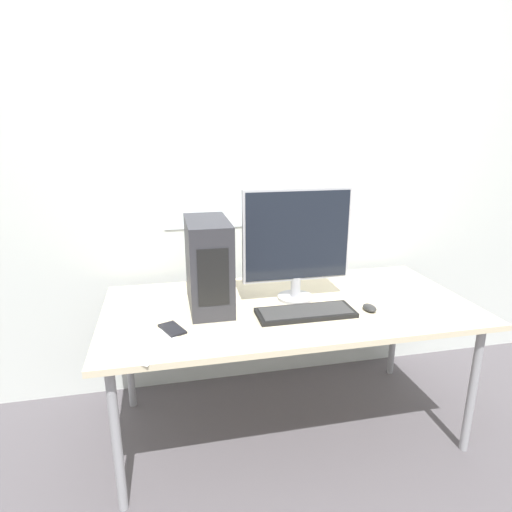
{
  "coord_description": "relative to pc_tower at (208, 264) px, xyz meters",
  "views": [
    {
      "loc": [
        -0.58,
        -1.45,
        1.54
      ],
      "look_at": [
        -0.17,
        0.44,
        0.97
      ],
      "focal_mm": 30.0,
      "sensor_mm": 36.0,
      "label": 1
    }
  ],
  "objects": [
    {
      "name": "mouse",
      "position": [
        0.74,
        -0.22,
        -0.2
      ],
      "size": [
        0.06,
        0.09,
        0.03
      ],
      "color": "#2D2D2D",
      "rests_on": "desk"
    },
    {
      "name": "keyboard",
      "position": [
        0.43,
        -0.2,
        -0.2
      ],
      "size": [
        0.46,
        0.18,
        0.02
      ],
      "color": "black",
      "rests_on": "desk"
    },
    {
      "name": "wall_back",
      "position": [
        0.39,
        0.51,
        0.42
      ],
      "size": [
        8.0,
        0.07,
        2.7
      ],
      "color": "silver",
      "rests_on": "ground_plane"
    },
    {
      "name": "ground_plane",
      "position": [
        0.39,
        -0.51,
        -0.93
      ],
      "size": [
        14.0,
        14.0,
        0.0
      ],
      "primitive_type": "plane",
      "color": "#565156"
    },
    {
      "name": "pc_tower",
      "position": [
        0.0,
        0.0,
        0.0
      ],
      "size": [
        0.2,
        0.4,
        0.43
      ],
      "color": "#2D2D33",
      "rests_on": "desk"
    },
    {
      "name": "cell_phone",
      "position": [
        -0.19,
        -0.23,
        -0.21
      ],
      "size": [
        0.12,
        0.16,
        0.01
      ],
      "rotation": [
        0.0,
        0.0,
        0.41
      ],
      "color": "black",
      "rests_on": "desk"
    },
    {
      "name": "monitor_main",
      "position": [
        0.44,
        -0.0,
        0.09
      ],
      "size": [
        0.55,
        0.18,
        0.57
      ],
      "color": "#B7B7BC",
      "rests_on": "desk"
    },
    {
      "name": "desk",
      "position": [
        0.39,
        -0.06,
        -0.26
      ],
      "size": [
        1.81,
        0.89,
        0.71
      ],
      "color": "beige",
      "rests_on": "ground_plane"
    },
    {
      "name": "paper_sheet_left",
      "position": [
        -0.31,
        -0.34,
        -0.21
      ],
      "size": [
        0.32,
        0.36,
        0.0
      ],
      "rotation": [
        0.0,
        0.0,
        -0.49
      ],
      "color": "white",
      "rests_on": "desk"
    }
  ]
}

